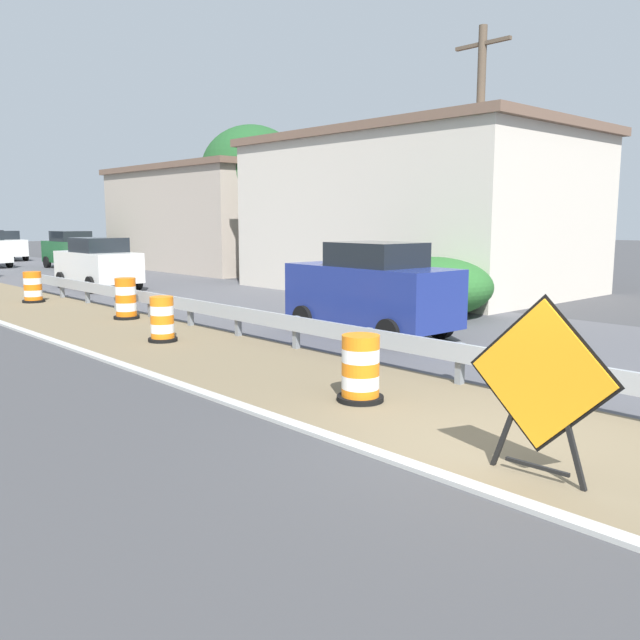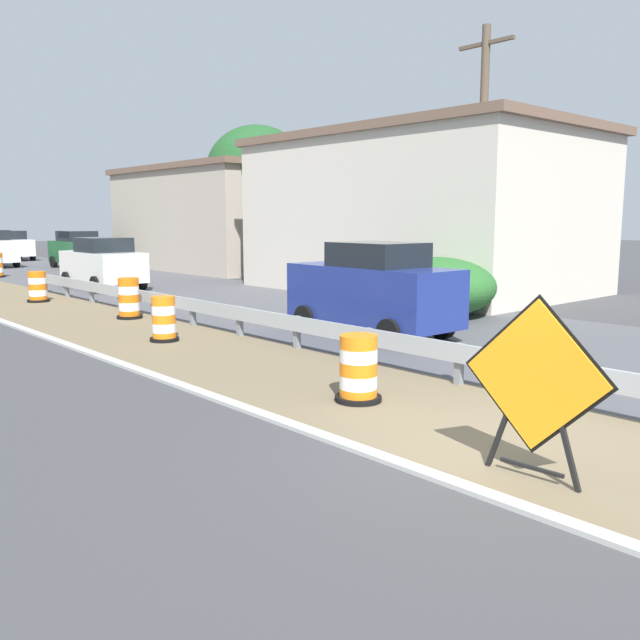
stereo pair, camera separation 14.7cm
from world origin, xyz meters
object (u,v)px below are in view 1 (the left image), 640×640
(car_trailing_near_lane, at_px, (72,250))
(car_distant_a, at_px, (4,246))
(utility_pole_near, at_px, (478,167))
(car_lead_near_lane, at_px, (371,289))
(traffic_barrel_mid, at_px, (126,300))
(warning_sign_diamond, at_px, (541,381))
(car_trailing_far_lane, at_px, (98,263))
(traffic_barrel_nearest, at_px, (360,371))
(traffic_barrel_close, at_px, (162,321))
(traffic_barrel_far, at_px, (33,289))

(car_trailing_near_lane, distance_m, car_distant_a, 10.02)
(car_distant_a, distance_m, utility_pole_near, 35.40)
(car_lead_near_lane, bearing_deg, traffic_barrel_mid, 27.37)
(warning_sign_diamond, height_order, traffic_barrel_mid, warning_sign_diamond)
(traffic_barrel_mid, height_order, car_trailing_far_lane, car_trailing_far_lane)
(traffic_barrel_nearest, distance_m, car_distant_a, 40.52)
(traffic_barrel_close, distance_m, car_distant_a, 34.11)
(car_lead_near_lane, distance_m, car_trailing_far_lane, 14.41)
(warning_sign_diamond, relative_size, utility_pole_near, 0.24)
(traffic_barrel_mid, bearing_deg, traffic_barrel_far, 95.83)
(traffic_barrel_nearest, height_order, utility_pole_near, utility_pole_near)
(car_distant_a, bearing_deg, car_trailing_near_lane, 3.29)
(warning_sign_diamond, distance_m, traffic_barrel_close, 9.95)
(car_trailing_far_lane, relative_size, car_distant_a, 1.01)
(warning_sign_diamond, height_order, car_distant_a, warning_sign_diamond)
(car_distant_a, height_order, utility_pole_near, utility_pole_near)
(car_trailing_far_lane, height_order, utility_pole_near, utility_pole_near)
(traffic_barrel_far, bearing_deg, warning_sign_diamond, -94.65)
(car_trailing_near_lane, bearing_deg, traffic_barrel_nearest, -15.83)
(car_distant_a, relative_size, utility_pole_near, 0.50)
(traffic_barrel_far, height_order, car_distant_a, car_distant_a)
(warning_sign_diamond, xyz_separation_m, traffic_barrel_nearest, (0.81, 3.39, -0.60))
(traffic_barrel_close, xyz_separation_m, utility_pole_near, (9.39, -1.84, 3.77))
(warning_sign_diamond, relative_size, traffic_barrel_mid, 1.76)
(traffic_barrel_close, height_order, traffic_barrel_far, traffic_barrel_close)
(traffic_barrel_mid, relative_size, car_lead_near_lane, 0.26)
(car_trailing_far_lane, bearing_deg, warning_sign_diamond, 167.06)
(car_trailing_far_lane, bearing_deg, traffic_barrel_close, 161.85)
(traffic_barrel_far, bearing_deg, utility_pole_near, -51.06)
(traffic_barrel_close, height_order, car_trailing_far_lane, car_trailing_far_lane)
(traffic_barrel_nearest, relative_size, utility_pole_near, 0.13)
(car_lead_near_lane, bearing_deg, traffic_barrel_far, 18.67)
(traffic_barrel_close, distance_m, traffic_barrel_far, 9.25)
(traffic_barrel_nearest, distance_m, traffic_barrel_mid, 10.31)
(traffic_barrel_far, xyz_separation_m, car_lead_near_lane, (3.62, -11.85, 0.64))
(car_lead_near_lane, relative_size, car_trailing_far_lane, 1.05)
(traffic_barrel_far, bearing_deg, traffic_barrel_nearest, -92.71)
(car_lead_near_lane, relative_size, car_trailing_near_lane, 1.03)
(utility_pole_near, bearing_deg, traffic_barrel_far, 128.94)
(car_trailing_near_lane, bearing_deg, utility_pole_near, 3.09)
(traffic_barrel_nearest, relative_size, car_distant_a, 0.25)
(traffic_barrel_mid, distance_m, car_trailing_near_lane, 20.67)
(warning_sign_diamond, relative_size, car_trailing_near_lane, 0.47)
(traffic_barrel_far, distance_m, car_distant_a, 25.03)
(car_trailing_near_lane, height_order, utility_pole_near, utility_pole_near)
(warning_sign_diamond, distance_m, traffic_barrel_far, 19.17)
(car_distant_a, bearing_deg, traffic_barrel_far, -14.84)
(traffic_barrel_mid, height_order, car_lead_near_lane, car_lead_near_lane)
(traffic_barrel_far, relative_size, car_lead_near_lane, 0.23)
(traffic_barrel_nearest, height_order, car_lead_near_lane, car_lead_near_lane)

